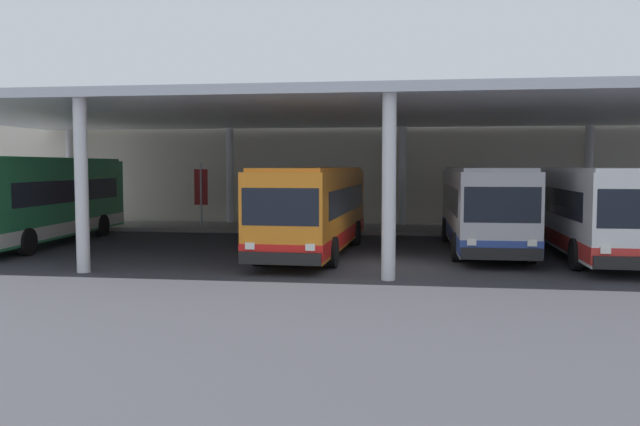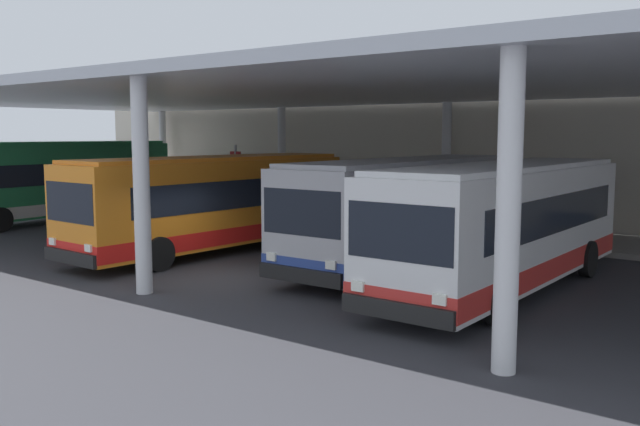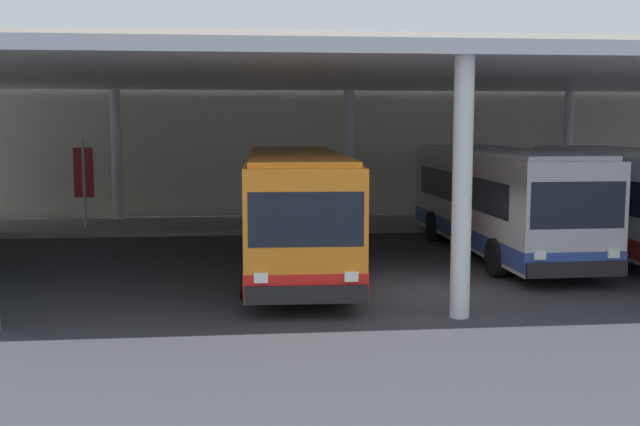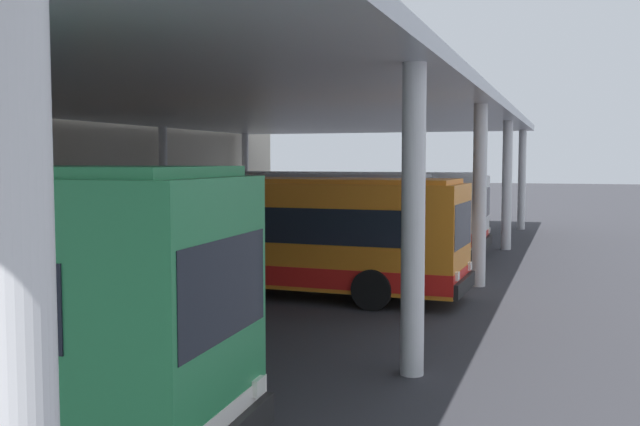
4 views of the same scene
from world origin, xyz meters
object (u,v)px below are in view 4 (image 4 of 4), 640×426
bus_second_bay (272,233)px  bus_far_bay (355,210)px  bench_waiting (209,221)px  bus_middle_bay (289,215)px

bus_second_bay → bus_far_bay: (9.86, 0.54, 0.00)m
bus_far_bay → bench_waiting: bus_far_bay is taller
bus_second_bay → bus_far_bay: 9.87m
bus_second_bay → bench_waiting: (13.59, 9.10, -0.99)m
bus_second_bay → bench_waiting: size_ratio=5.89×
bus_second_bay → bus_middle_bay: 6.57m
bench_waiting → bus_second_bay: bearing=-146.2°
bus_middle_bay → bus_far_bay: 3.87m
bus_middle_bay → bus_far_bay: (3.59, -1.43, 0.00)m
bus_second_bay → bench_waiting: 16.39m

